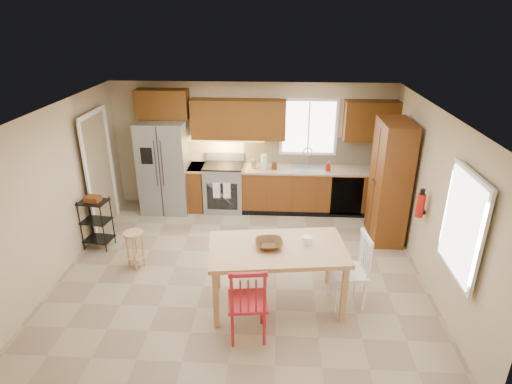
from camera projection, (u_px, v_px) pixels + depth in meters
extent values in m
plane|color=tan|center=(242.00, 269.00, 6.71)|extent=(5.50, 5.50, 0.00)
cube|color=silver|center=(240.00, 111.00, 5.73)|extent=(5.50, 5.00, 0.02)
cube|color=#CCB793|center=(252.00, 146.00, 8.51)|extent=(5.50, 0.02, 2.50)
cube|color=#CCB793|center=(218.00, 306.00, 3.93)|extent=(5.50, 0.02, 2.50)
cube|color=#CCB793|center=(57.00, 192.00, 6.36)|extent=(0.02, 5.00, 2.50)
cube|color=#CCB793|center=(434.00, 201.00, 6.08)|extent=(0.02, 5.00, 2.50)
cube|color=gray|center=(165.00, 167.00, 8.39)|extent=(0.92, 0.75, 1.82)
cube|color=gray|center=(224.00, 188.00, 8.56)|extent=(0.76, 0.63, 0.92)
cube|color=#613611|center=(197.00, 187.00, 8.61)|extent=(0.30, 0.60, 0.90)
cube|color=#613611|center=(316.00, 190.00, 8.49)|extent=(2.92, 0.60, 0.90)
cube|color=black|center=(347.00, 196.00, 8.19)|extent=(0.60, 0.02, 0.78)
cube|color=beige|center=(317.00, 151.00, 8.46)|extent=(2.92, 0.03, 0.55)
cube|color=#5C350F|center=(162.00, 104.00, 8.10)|extent=(1.00, 0.35, 0.55)
cube|color=#5C350F|center=(238.00, 119.00, 8.14)|extent=(1.80, 0.35, 0.75)
cube|color=#5C350F|center=(371.00, 121.00, 8.01)|extent=(1.00, 0.35, 0.75)
cube|color=white|center=(309.00, 127.00, 8.28)|extent=(1.12, 0.04, 1.12)
cube|color=gray|center=(308.00, 170.00, 8.34)|extent=(0.62, 0.46, 0.16)
cube|color=#FFBF66|center=(223.00, 139.00, 8.29)|extent=(1.60, 0.30, 0.01)
imported|color=#AF160C|center=(328.00, 166.00, 8.17)|extent=(0.09, 0.09, 0.19)
cylinder|color=white|center=(264.00, 162.00, 8.26)|extent=(0.12, 0.12, 0.28)
cylinder|color=gray|center=(254.00, 164.00, 8.29)|extent=(0.11, 0.11, 0.18)
cylinder|color=#4C2D14|center=(274.00, 166.00, 8.25)|extent=(0.10, 0.10, 0.14)
cube|color=#613611|center=(390.00, 182.00, 7.28)|extent=(0.50, 0.95, 2.10)
cylinder|color=#AF160C|center=(420.00, 205.00, 6.28)|extent=(0.12, 0.12, 0.36)
cube|color=white|center=(463.00, 226.00, 4.95)|extent=(0.04, 1.02, 1.32)
cube|color=#8C7A59|center=(99.00, 174.00, 7.63)|extent=(0.04, 0.95, 2.10)
imported|color=#4C2D14|center=(269.00, 247.00, 5.60)|extent=(0.40, 0.40, 0.09)
cylinder|color=white|center=(307.00, 242.00, 5.67)|extent=(0.17, 0.17, 0.18)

